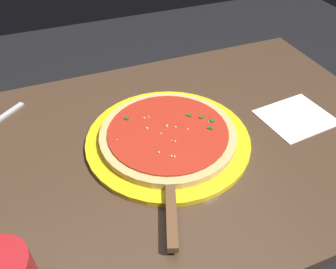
# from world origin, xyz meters

# --- Properties ---
(restaurant_table) EXTENTS (1.02, 0.68, 0.76)m
(restaurant_table) POSITION_xyz_m (0.00, 0.00, 0.60)
(restaurant_table) COLOR black
(restaurant_table) RESTS_ON ground_plane
(serving_plate) EXTENTS (0.35, 0.35, 0.01)m
(serving_plate) POSITION_xyz_m (-0.02, 0.01, 0.76)
(serving_plate) COLOR yellow
(serving_plate) RESTS_ON restaurant_table
(pizza) EXTENTS (0.29, 0.29, 0.02)m
(pizza) POSITION_xyz_m (-0.02, 0.01, 0.78)
(pizza) COLOR #DBB26B
(pizza) RESTS_ON serving_plate
(pizza_server) EXTENTS (0.12, 0.22, 0.01)m
(pizza_server) POSITION_xyz_m (-0.08, -0.15, 0.77)
(pizza_server) COLOR silver
(pizza_server) RESTS_ON serving_plate
(napkin_folded_right) EXTENTS (0.17, 0.15, 0.00)m
(napkin_folded_right) POSITION_xyz_m (0.29, -0.03, 0.76)
(napkin_folded_right) COLOR white
(napkin_folded_right) RESTS_ON restaurant_table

